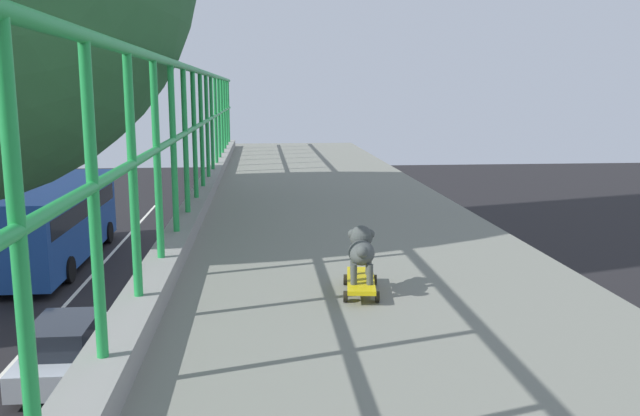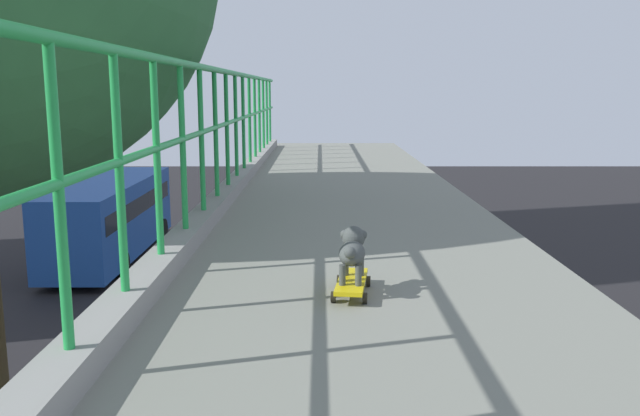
{
  "view_description": "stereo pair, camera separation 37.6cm",
  "coord_description": "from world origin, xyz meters",
  "px_view_note": "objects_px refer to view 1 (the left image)",
  "views": [
    {
      "loc": [
        0.36,
        -0.16,
        6.87
      ],
      "look_at": [
        0.74,
        4.0,
        6.12
      ],
      "focal_mm": 37.17,
      "sensor_mm": 36.0,
      "label": 1
    },
    {
      "loc": [
        0.74,
        -0.18,
        6.87
      ],
      "look_at": [
        0.74,
        4.0,
        6.12
      ],
      "focal_mm": 37.17,
      "sensor_mm": 36.0,
      "label": 2
    }
  ],
  "objects_px": {
    "car_silver_seventh": "(68,347)",
    "toy_skateboard": "(361,282)",
    "city_bus": "(54,219)",
    "small_dog": "(361,249)"
  },
  "relations": [
    {
      "from": "city_bus",
      "to": "toy_skateboard",
      "type": "relative_size",
      "value": 19.68
    },
    {
      "from": "car_silver_seventh",
      "to": "city_bus",
      "type": "height_order",
      "value": "city_bus"
    },
    {
      "from": "toy_skateboard",
      "to": "city_bus",
      "type": "bearing_deg",
      "value": 110.82
    },
    {
      "from": "city_bus",
      "to": "toy_skateboard",
      "type": "distance_m",
      "value": 24.99
    },
    {
      "from": "city_bus",
      "to": "toy_skateboard",
      "type": "xyz_separation_m",
      "value": [
        8.77,
        -23.06,
        3.97
      ]
    },
    {
      "from": "car_silver_seventh",
      "to": "small_dog",
      "type": "relative_size",
      "value": 11.24
    },
    {
      "from": "toy_skateboard",
      "to": "small_dog",
      "type": "xyz_separation_m",
      "value": [
        0.0,
        0.02,
        0.19
      ]
    },
    {
      "from": "toy_skateboard",
      "to": "small_dog",
      "type": "bearing_deg",
      "value": 74.8
    },
    {
      "from": "city_bus",
      "to": "small_dog",
      "type": "distance_m",
      "value": 25.0
    },
    {
      "from": "car_silver_seventh",
      "to": "toy_skateboard",
      "type": "relative_size",
      "value": 8.21
    }
  ]
}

